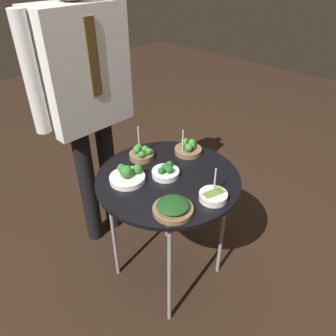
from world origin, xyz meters
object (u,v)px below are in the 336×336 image
at_px(serving_cart, 168,185).
at_px(bowl_broccoli_mid_right, 127,175).
at_px(bowl_broccoli_center, 166,172).
at_px(bowl_asparagus_front_left, 213,196).
at_px(bowl_broccoli_back_right, 142,154).
at_px(waiter_figure, 84,83).
at_px(bowl_broccoli_front_right, 188,148).
at_px(bowl_spinach_back_left, 173,207).

relative_size(serving_cart, bowl_broccoli_mid_right, 4.14).
distance_m(bowl_broccoli_center, bowl_asparagus_front_left, 0.27).
distance_m(serving_cart, bowl_broccoli_back_right, 0.23).
relative_size(bowl_broccoli_mid_right, waiter_figure, 0.10).
height_order(bowl_broccoli_center, bowl_broccoli_back_right, bowl_broccoli_back_right).
bearing_deg(bowl_broccoli_back_right, bowl_broccoli_front_right, -34.32).
bearing_deg(bowl_broccoli_front_right, bowl_asparagus_front_left, -123.60).
bearing_deg(bowl_broccoli_mid_right, bowl_spinach_back_left, -92.83).
bearing_deg(bowl_asparagus_front_left, bowl_broccoli_back_right, 88.20).
relative_size(serving_cart, bowl_broccoli_center, 5.23).
bearing_deg(bowl_asparagus_front_left, serving_cart, 93.14).
bearing_deg(serving_cart, bowl_broccoli_front_right, 17.87).
height_order(bowl_broccoli_center, bowl_broccoli_front_right, bowl_broccoli_front_right).
relative_size(bowl_broccoli_front_right, bowl_asparagus_front_left, 1.07).
height_order(serving_cart, waiter_figure, waiter_figure).
distance_m(bowl_broccoli_back_right, bowl_broccoli_mid_right, 0.20).
bearing_deg(bowl_asparagus_front_left, bowl_broccoli_center, 92.67).
bearing_deg(waiter_figure, bowl_broccoli_back_right, -79.09).
distance_m(bowl_asparagus_front_left, bowl_broccoli_mid_right, 0.40).
relative_size(bowl_broccoli_back_right, bowl_broccoli_front_right, 1.12).
bearing_deg(bowl_spinach_back_left, bowl_broccoli_mid_right, 87.17).
relative_size(bowl_spinach_back_left, bowl_asparagus_front_left, 1.23).
xyz_separation_m(bowl_broccoli_center, waiter_figure, (-0.04, 0.53, 0.30)).
distance_m(bowl_broccoli_center, bowl_broccoli_back_right, 0.20).
xyz_separation_m(bowl_broccoli_front_right, waiter_figure, (-0.27, 0.47, 0.30)).
height_order(bowl_broccoli_back_right, bowl_broccoli_mid_right, bowl_broccoli_back_right).
xyz_separation_m(serving_cart, bowl_asparagus_front_left, (0.01, -0.25, 0.06)).
bearing_deg(bowl_asparagus_front_left, waiter_figure, 93.58).
xyz_separation_m(bowl_broccoli_back_right, bowl_asparagus_front_left, (-0.01, -0.46, -0.01)).
distance_m(serving_cart, bowl_broccoli_front_right, 0.25).
relative_size(bowl_broccoli_center, bowl_spinach_back_left, 0.78).
xyz_separation_m(bowl_asparagus_front_left, bowl_broccoli_mid_right, (-0.16, 0.37, 0.01)).
relative_size(bowl_broccoli_center, bowl_broccoli_mid_right, 0.79).
height_order(bowl_broccoli_center, bowl_asparagus_front_left, bowl_asparagus_front_left).
bearing_deg(bowl_broccoli_mid_right, bowl_broccoli_back_right, 28.81).
bearing_deg(bowl_broccoli_back_right, bowl_spinach_back_left, -115.84).
bearing_deg(bowl_broccoli_back_right, serving_cart, -97.62).
bearing_deg(bowl_broccoli_back_right, waiter_figure, 100.91).
height_order(bowl_broccoli_front_right, bowl_broccoli_mid_right, bowl_broccoli_front_right).
height_order(bowl_broccoli_back_right, bowl_asparagus_front_left, bowl_broccoli_back_right).
bearing_deg(bowl_broccoli_mid_right, serving_cart, -37.80).
bearing_deg(bowl_broccoli_mid_right, bowl_broccoli_center, -33.92).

